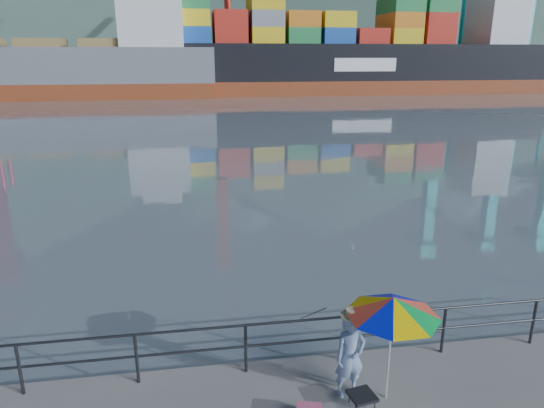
{
  "coord_description": "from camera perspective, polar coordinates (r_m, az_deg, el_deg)",
  "views": [
    {
      "loc": [
        0.22,
        -6.21,
        5.78
      ],
      "look_at": [
        2.2,
        6.0,
        2.0
      ],
      "focal_mm": 32.0,
      "sensor_mm": 36.0,
      "label": 1
    }
  ],
  "objects": [
    {
      "name": "fishing_rod",
      "position": [
        10.33,
        4.62,
        -17.09
      ],
      "size": [
        0.08,
        1.75,
        1.23
      ],
      "primitive_type": "cylinder",
      "rotation": [
        0.96,
        0.0,
        0.04
      ],
      "color": "black",
      "rests_on": "ground"
    },
    {
      "name": "fisherman",
      "position": [
        8.96,
        9.16,
        -17.25
      ],
      "size": [
        0.61,
        0.45,
        1.55
      ],
      "primitive_type": "imported",
      "rotation": [
        0.0,
        0.0,
        0.16
      ],
      "color": "#2C5294",
      "rests_on": "ground"
    },
    {
      "name": "guardrail",
      "position": [
        9.5,
        -9.39,
        -16.87
      ],
      "size": [
        22.0,
        0.06,
        1.03
      ],
      "color": "#2D3033",
      "rests_on": "ground"
    },
    {
      "name": "harbor_water",
      "position": [
        136.33,
        -9.57,
        14.35
      ],
      "size": [
        500.0,
        280.0,
        0.0
      ],
      "primitive_type": "cube",
      "color": "slate",
      "rests_on": "ground"
    },
    {
      "name": "folding_stool",
      "position": [
        9.06,
        10.52,
        -21.8
      ],
      "size": [
        0.49,
        0.49,
        0.28
      ],
      "color": "black",
      "rests_on": "ground"
    },
    {
      "name": "container_ship",
      "position": [
        85.56,
        10.79,
        16.73
      ],
      "size": [
        65.6,
        10.93,
        18.1
      ],
      "color": "brown",
      "rests_on": "ground"
    },
    {
      "name": "far_dock",
      "position": [
        99.86,
        -3.66,
        13.65
      ],
      "size": [
        200.0,
        40.0,
        0.4
      ],
      "primitive_type": "cube",
      "color": "#514F4C",
      "rests_on": "ground"
    },
    {
      "name": "bulk_carrier",
      "position": [
        79.42,
        -23.79,
        14.46
      ],
      "size": [
        48.67,
        8.42,
        14.5
      ],
      "color": "brown",
      "rests_on": "ground"
    },
    {
      "name": "beach_umbrella",
      "position": [
        8.47,
        14.06,
        -11.63
      ],
      "size": [
        2.09,
        2.09,
        1.96
      ],
      "color": "white",
      "rests_on": "ground"
    },
    {
      "name": "container_stacks",
      "position": [
        106.16,
        11.0,
        15.09
      ],
      "size": [
        58.0,
        8.4,
        7.8
      ],
      "color": "#194CA5",
      "rests_on": "ground"
    }
  ]
}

